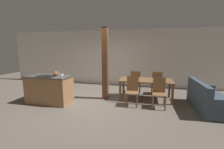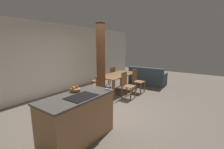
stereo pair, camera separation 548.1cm
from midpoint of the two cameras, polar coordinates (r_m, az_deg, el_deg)
The scene contains 13 objects.
ground_plane at distance 4.12m, azimuth -39.93°, elevation -18.53°, with size 16.00×16.00×0.00m, color #665B51.
wall_back at distance 6.30m, azimuth -47.82°, elevation 2.79°, with size 11.20×0.08×2.70m.
kitchen_island at distance 3.55m, azimuth -62.97°, elevation -18.39°, with size 1.48×0.73×0.94m.
fruit_bowl at distance 3.57m, azimuth -61.25°, elevation -9.17°, with size 0.21×0.21×0.11m.
wine_glass_near at distance 3.01m, azimuth -52.92°, elevation -9.23°, with size 0.06×0.06×0.14m.
wine_glass_middle at distance 3.09m, azimuth -52.98°, elevation -8.85°, with size 0.06×0.06×0.14m.
dining_table at distance 5.11m, azimuth -24.14°, elevation -3.84°, with size 1.85×0.87×0.72m.
dining_chair_near_left at distance 4.40m, azimuth -24.20°, elevation -8.13°, with size 0.40×0.40×0.93m.
dining_chair_near_right at distance 4.85m, azimuth -15.71°, elevation -5.82°, with size 0.40×0.40×0.93m.
dining_chair_far_left at distance 5.55m, azimuth -31.27°, elevation -4.93°, with size 0.40×0.40×0.93m.
dining_chair_far_right at distance 5.91m, azimuth -23.88°, elevation -3.36°, with size 0.40×0.40×0.93m.
couch at distance 5.96m, azimuth -5.70°, elevation -4.28°, with size 0.88×1.71×0.85m.
timber_post at distance 4.19m, azimuth -39.63°, elevation 0.41°, with size 0.19×0.19×2.54m.
Camera 2 is at (-3.28, -2.53, 1.88)m, focal length 24.00 mm.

